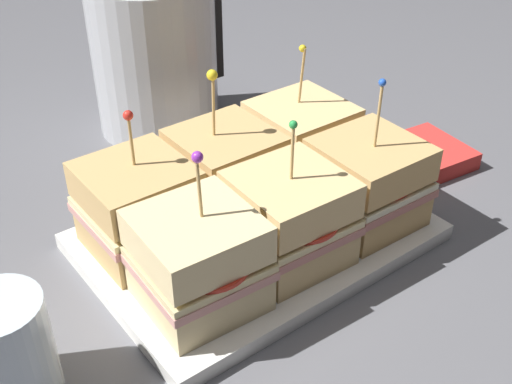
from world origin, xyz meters
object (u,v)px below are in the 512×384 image
at_px(kettle_steel, 155,54).
at_px(napkin_stack, 425,155).
at_px(sandwich_back_right, 301,142).
at_px(serving_platter, 256,236).
at_px(sandwich_front_left, 198,261).
at_px(sandwich_back_center, 225,172).
at_px(sandwich_front_center, 289,219).
at_px(sandwich_back_left, 138,208).
at_px(sandwich_front_right, 368,183).
at_px(drinking_glass, 8,350).

height_order(kettle_steel, napkin_stack, kettle_steel).
bearing_deg(kettle_steel, sandwich_back_right, -78.17).
xyz_separation_m(serving_platter, sandwich_back_right, (0.11, 0.06, 0.06)).
height_order(sandwich_front_left, sandwich_back_center, sandwich_back_center).
bearing_deg(sandwich_back_right, sandwich_front_center, -135.34).
distance_m(sandwich_front_left, sandwich_front_center, 0.11).
relative_size(sandwich_front_left, sandwich_back_center, 0.94).
distance_m(sandwich_front_center, kettle_steel, 0.37).
distance_m(sandwich_back_center, sandwich_back_right, 0.11).
distance_m(sandwich_back_left, sandwich_back_center, 0.11).
bearing_deg(serving_platter, kettle_steel, 79.12).
bearing_deg(sandwich_front_left, napkin_stack, 7.80).
bearing_deg(sandwich_back_center, serving_platter, -88.77).
distance_m(sandwich_front_right, napkin_stack, 0.19).
xyz_separation_m(serving_platter, kettle_steel, (0.06, 0.31, 0.10)).
distance_m(serving_platter, kettle_steel, 0.33).
xyz_separation_m(sandwich_back_left, kettle_steel, (0.17, 0.26, 0.04)).
distance_m(sandwich_front_left, sandwich_back_right, 0.25).
relative_size(sandwich_front_center, kettle_steel, 0.66).
bearing_deg(napkin_stack, sandwich_back_right, 161.68).
distance_m(sandwich_front_center, sandwich_back_center, 0.11).
bearing_deg(napkin_stack, kettle_steel, 126.08).
xyz_separation_m(sandwich_back_right, kettle_steel, (-0.05, 0.25, 0.04)).
distance_m(sandwich_back_right, kettle_steel, 0.26).
relative_size(sandwich_front_left, sandwich_back_right, 0.96).
distance_m(sandwich_front_right, sandwich_back_center, 0.16).
bearing_deg(napkin_stack, sandwich_back_center, 168.74).
relative_size(sandwich_back_left, napkin_stack, 1.37).
height_order(serving_platter, napkin_stack, napkin_stack).
relative_size(sandwich_front_right, sandwich_back_right, 1.03).
height_order(sandwich_front_left, kettle_steel, kettle_steel).
height_order(serving_platter, sandwich_front_left, sandwich_front_left).
height_order(drinking_glass, napkin_stack, drinking_glass).
bearing_deg(drinking_glass, sandwich_front_left, -5.42).
bearing_deg(sandwich_back_center, sandwich_front_center, -89.94).
bearing_deg(sandwich_front_right, sandwich_front_left, 179.46).
distance_m(sandwich_front_left, sandwich_front_right, 0.22).
distance_m(sandwich_back_right, drinking_glass, 0.41).
bearing_deg(sandwich_front_center, serving_platter, 88.89).
distance_m(sandwich_front_center, sandwich_back_right, 0.16).
bearing_deg(sandwich_back_right, sandwich_front_left, -153.36).
bearing_deg(sandwich_front_center, sandwich_front_right, -0.71).
xyz_separation_m(serving_platter, napkin_stack, (0.29, -0.00, 0.00)).
distance_m(sandwich_back_left, sandwich_back_right, 0.23).
bearing_deg(sandwich_front_center, napkin_stack, 10.84).
distance_m(serving_platter, sandwich_front_right, 0.14).
relative_size(sandwich_front_left, sandwich_front_center, 1.02).
relative_size(sandwich_front_right, sandwich_back_center, 1.00).
bearing_deg(serving_platter, sandwich_front_right, -27.26).
relative_size(sandwich_front_left, sandwich_back_left, 1.04).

